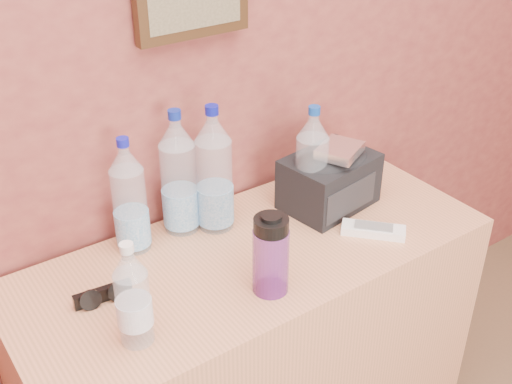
% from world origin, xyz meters
% --- Properties ---
extents(dresser, '(1.25, 0.52, 0.78)m').
position_xyz_m(dresser, '(0.15, 1.72, 0.39)').
color(dresser, '#9F774C').
rests_on(dresser, ground).
extents(pet_large_a, '(0.09, 0.09, 0.34)m').
position_xyz_m(pet_large_a, '(0.06, 1.92, 0.93)').
color(pet_large_a, silver).
rests_on(pet_large_a, dresser).
extents(pet_large_b, '(0.08, 0.08, 0.31)m').
position_xyz_m(pet_large_b, '(-0.09, 1.91, 0.92)').
color(pet_large_b, silver).
rests_on(pet_large_b, dresser).
extents(pet_large_c, '(0.10, 0.10, 0.35)m').
position_xyz_m(pet_large_c, '(0.14, 1.88, 0.94)').
color(pet_large_c, '#BFD9F8').
rests_on(pet_large_c, dresser).
extents(pet_large_d, '(0.09, 0.09, 0.32)m').
position_xyz_m(pet_large_d, '(0.38, 1.78, 0.92)').
color(pet_large_d, white).
rests_on(pet_large_d, dresser).
extents(pet_small, '(0.07, 0.07, 0.25)m').
position_xyz_m(pet_small, '(-0.23, 1.60, 0.89)').
color(pet_small, silver).
rests_on(pet_small, dresser).
extents(nalgene_bottle, '(0.08, 0.08, 0.21)m').
position_xyz_m(nalgene_bottle, '(0.10, 1.57, 0.88)').
color(nalgene_bottle, '#682290').
rests_on(nalgene_bottle, dresser).
extents(sunglasses, '(0.14, 0.06, 0.03)m').
position_xyz_m(sunglasses, '(-0.24, 1.76, 0.80)').
color(sunglasses, black).
rests_on(sunglasses, dresser).
extents(ac_remote, '(0.15, 0.16, 0.02)m').
position_xyz_m(ac_remote, '(0.46, 1.60, 0.79)').
color(ac_remote, silver).
rests_on(ac_remote, dresser).
extents(toiletry_bag, '(0.28, 0.22, 0.17)m').
position_xyz_m(toiletry_bag, '(0.46, 1.78, 0.87)').
color(toiletry_bag, black).
rests_on(toiletry_bag, dresser).
extents(foil_packet, '(0.15, 0.14, 0.03)m').
position_xyz_m(foil_packet, '(0.46, 1.76, 0.97)').
color(foil_packet, silver).
rests_on(foil_packet, toiletry_bag).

